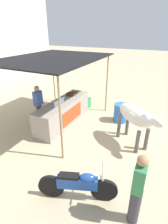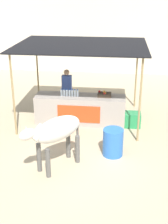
{
  "view_description": "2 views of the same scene",
  "coord_description": "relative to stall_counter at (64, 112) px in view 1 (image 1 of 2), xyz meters",
  "views": [
    {
      "loc": [
        -5.37,
        -1.36,
        3.55
      ],
      "look_at": [
        -0.37,
        1.09,
        0.88
      ],
      "focal_mm": 28.0,
      "sensor_mm": 36.0,
      "label": 1
    },
    {
      "loc": [
        1.27,
        -7.48,
        4.45
      ],
      "look_at": [
        0.28,
        0.86,
        0.95
      ],
      "focal_mm": 50.0,
      "sensor_mm": 36.0,
      "label": 2
    }
  ],
  "objects": [
    {
      "name": "passerby_on_street",
      "position": [
        -2.89,
        -3.44,
        0.37
      ],
      "size": [
        0.34,
        0.22,
        1.65
      ],
      "color": "#383842",
      "rests_on": "ground"
    },
    {
      "name": "stall_awning",
      "position": [
        0.0,
        0.3,
        2.03
      ],
      "size": [
        4.2,
        3.2,
        2.61
      ],
      "color": "black",
      "rests_on": "ground"
    },
    {
      "name": "cooler_box",
      "position": [
        1.73,
        -0.1,
        -0.24
      ],
      "size": [
        0.6,
        0.44,
        0.48
      ],
      "primitive_type": "cube",
      "color": "#268C4C",
      "rests_on": "ground"
    },
    {
      "name": "cow",
      "position": [
        -0.24,
        -2.86,
        0.55
      ],
      "size": [
        1.43,
        1.64,
        1.44
      ],
      "color": "silver",
      "rests_on": "ground"
    },
    {
      "name": "motorcycle_parked",
      "position": [
        -2.91,
        -2.21,
        -0.05
      ],
      "size": [
        0.81,
        1.71,
        0.9
      ],
      "color": "black",
      "rests_on": "ground"
    },
    {
      "name": "ground_plane",
      "position": [
        0.0,
        -2.2,
        -0.48
      ],
      "size": [
        60.0,
        60.0,
        0.0
      ],
      "primitive_type": "plane",
      "color": "tan"
    },
    {
      "name": "water_bottle_row",
      "position": [
        -0.35,
        -0.05,
        0.59
      ],
      "size": [
        0.61,
        0.07,
        0.25
      ],
      "color": "silver",
      "rests_on": "stall_counter"
    },
    {
      "name": "fruit_crate",
      "position": [
        0.8,
        0.05,
        0.55
      ],
      "size": [
        0.44,
        0.32,
        0.18
      ],
      "color": "#3F3326",
      "rests_on": "stall_counter"
    },
    {
      "name": "water_barrel",
      "position": [
        1.17,
        -2.05,
        -0.09
      ],
      "size": [
        0.56,
        0.56,
        0.77
      ],
      "primitive_type": "cylinder",
      "color": "blue",
      "rests_on": "ground"
    },
    {
      "name": "stall_counter",
      "position": [
        0.0,
        0.0,
        0.0
      ],
      "size": [
        3.0,
        0.82,
        0.96
      ],
      "color": "#9E9389",
      "rests_on": "ground"
    },
    {
      "name": "vendor_behind_counter",
      "position": [
        -0.58,
        0.75,
        0.37
      ],
      "size": [
        0.34,
        0.22,
        1.65
      ],
      "color": "#383842",
      "rests_on": "ground"
    }
  ]
}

